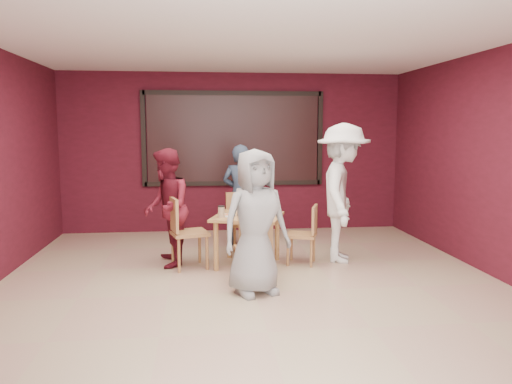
{
  "coord_description": "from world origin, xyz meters",
  "views": [
    {
      "loc": [
        -0.57,
        -5.38,
        1.82
      ],
      "look_at": [
        0.14,
        1.12,
        0.99
      ],
      "focal_mm": 35.0,
      "sensor_mm": 36.0,
      "label": 1
    }
  ],
  "objects": [
    {
      "name": "chair_left",
      "position": [
        -0.82,
        1.07,
        0.53
      ],
      "size": [
        0.56,
        0.56,
        0.94
      ],
      "color": "#AA7442",
      "rests_on": "floor"
    },
    {
      "name": "diner_back",
      "position": [
        0.03,
        2.31,
        0.79
      ],
      "size": [
        0.67,
        0.55,
        1.58
      ],
      "primitive_type": "imported",
      "rotation": [
        0.0,
        0.0,
        2.8
      ],
      "color": "#303F55",
      "rests_on": "floor"
    },
    {
      "name": "floor",
      "position": [
        0.0,
        0.0,
        0.0
      ],
      "size": [
        7.0,
        7.0,
        0.0
      ],
      "primitive_type": "plane",
      "color": "tan",
      "rests_on": "ground"
    },
    {
      "name": "dining_table",
      "position": [
        0.03,
        1.12,
        0.6
      ],
      "size": [
        1.08,
        1.08,
        0.83
      ],
      "color": "tan",
      "rests_on": "floor"
    },
    {
      "name": "diner_right",
      "position": [
        1.35,
        1.21,
        0.95
      ],
      "size": [
        1.04,
        1.38,
        1.9
      ],
      "primitive_type": "imported",
      "rotation": [
        0.0,
        0.0,
        1.27
      ],
      "color": "white",
      "rests_on": "floor"
    },
    {
      "name": "diner_front",
      "position": [
        0.01,
        -0.03,
        0.8
      ],
      "size": [
        0.91,
        0.76,
        1.61
      ],
      "primitive_type": "imported",
      "rotation": [
        0.0,
        0.0,
        0.36
      ],
      "color": "gray",
      "rests_on": "floor"
    },
    {
      "name": "chair_back",
      "position": [
        0.02,
        1.93,
        0.5
      ],
      "size": [
        0.49,
        0.49,
        0.88
      ],
      "color": "#AA7442",
      "rests_on": "floor"
    },
    {
      "name": "chair_right",
      "position": [
        0.82,
        1.1,
        0.45
      ],
      "size": [
        0.49,
        0.49,
        0.8
      ],
      "color": "#AA7442",
      "rests_on": "floor"
    },
    {
      "name": "chair_front",
      "position": [
        0.03,
        0.29,
        0.46
      ],
      "size": [
        0.43,
        0.43,
        0.82
      ],
      "color": "#AA7442",
      "rests_on": "floor"
    },
    {
      "name": "diner_left",
      "position": [
        -1.04,
        1.23,
        0.78
      ],
      "size": [
        0.66,
        0.82,
        1.57
      ],
      "primitive_type": "imported",
      "rotation": [
        0.0,
        0.0,
        -1.48
      ],
      "color": "maroon",
      "rests_on": "floor"
    },
    {
      "name": "window_blinds",
      "position": [
        0.0,
        3.45,
        1.65
      ],
      "size": [
        3.0,
        0.02,
        1.5
      ],
      "primitive_type": "cube",
      "color": "black"
    }
  ]
}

